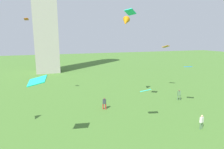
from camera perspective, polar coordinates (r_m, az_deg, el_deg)
person_0 at (r=33.38m, az=19.58°, el=-5.66°), size 0.54×0.42×1.81m
person_1 at (r=24.22m, az=25.41°, el=-12.60°), size 0.51×0.37×1.71m
person_2 at (r=27.67m, az=-2.32°, el=-8.51°), size 0.53×0.45×1.76m
kite_flying_0 at (r=29.40m, az=4.18°, el=15.59°), size 1.92×2.13×1.73m
kite_flying_1 at (r=33.13m, az=-24.45°, el=14.98°), size 0.67×0.91×0.33m
kite_flying_2 at (r=25.44m, az=5.54°, el=18.26°), size 1.87×1.76×0.72m
kite_flying_3 at (r=23.10m, az=10.04°, el=-4.83°), size 1.58×1.30×0.67m
kite_flying_4 at (r=17.54m, az=-21.65°, el=-1.81°), size 1.73×1.56×0.91m
kite_flying_5 at (r=37.58m, az=15.91°, el=8.13°), size 1.31×1.45×0.60m
kite_flying_6 at (r=29.45m, az=21.98°, el=2.20°), size 1.36×1.33×0.28m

